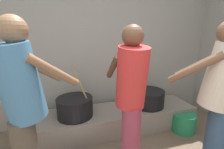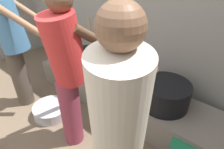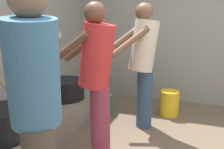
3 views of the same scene
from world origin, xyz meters
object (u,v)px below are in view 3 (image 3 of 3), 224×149
at_px(cooking_pot_secondary, 65,89).
at_px(bucket_green_plastic, 100,103).
at_px(cook_in_blue_shirt, 35,102).
at_px(cook_in_red_shirt, 97,73).
at_px(bucket_yellow_plastic, 169,103).
at_px(cook_in_cream_shirt, 143,59).
at_px(cooking_pot_main, 0,124).

height_order(cooking_pot_secondary, bucket_green_plastic, cooking_pot_secondary).
relative_size(cook_in_blue_shirt, cook_in_red_shirt, 1.03).
relative_size(cooking_pot_secondary, bucket_yellow_plastic, 1.37).
bearing_deg(cook_in_blue_shirt, bucket_yellow_plastic, -14.12).
distance_m(cook_in_cream_shirt, cook_in_red_shirt, 0.85).
xyz_separation_m(cooking_pot_secondary, cook_in_blue_shirt, (-1.59, -0.75, 0.45)).
distance_m(bucket_yellow_plastic, bucket_green_plastic, 1.03).
relative_size(cook_in_cream_shirt, bucket_yellow_plastic, 4.28).
bearing_deg(bucket_green_plastic, cook_in_red_shirt, -159.31).
bearing_deg(bucket_yellow_plastic, cooking_pot_main, 144.70).
bearing_deg(cooking_pot_main, cook_in_cream_shirt, -37.05).
bearing_deg(cook_in_cream_shirt, cooking_pot_main, 142.95).
height_order(cooking_pot_secondary, cook_in_red_shirt, cook_in_red_shirt).
bearing_deg(cooking_pot_secondary, bucket_yellow_plastic, -62.44).
distance_m(cook_in_cream_shirt, bucket_yellow_plastic, 0.94).
bearing_deg(cooking_pot_secondary, cook_in_red_shirt, -130.45).
relative_size(cooking_pot_main, bucket_green_plastic, 2.01).
height_order(cook_in_cream_shirt, bucket_yellow_plastic, cook_in_cream_shirt).
xyz_separation_m(cook_in_red_shirt, bucket_yellow_plastic, (1.32, -0.60, -0.70)).
xyz_separation_m(cooking_pot_secondary, bucket_green_plastic, (0.45, -0.33, -0.32)).
relative_size(cooking_pot_secondary, cook_in_red_shirt, 0.33).
bearing_deg(bucket_yellow_plastic, cooking_pot_secondary, 117.56).
height_order(cook_in_blue_shirt, cook_in_red_shirt, cook_in_blue_shirt).
xyz_separation_m(cooking_pot_main, bucket_yellow_plastic, (1.85, -1.31, -0.29)).
bearing_deg(cooking_pot_main, bucket_yellow_plastic, -35.30).
distance_m(cooking_pot_secondary, cook_in_cream_shirt, 1.13).
bearing_deg(bucket_green_plastic, cook_in_blue_shirt, -168.16).
xyz_separation_m(cooking_pot_main, cooking_pot_secondary, (1.16, 0.01, -0.01)).
relative_size(cooking_pot_main, bucket_yellow_plastic, 1.97).
xyz_separation_m(cook_in_cream_shirt, bucket_yellow_plastic, (0.52, -0.30, -0.72)).
xyz_separation_m(cook_in_red_shirt, bucket_green_plastic, (1.07, 0.41, -0.74)).
distance_m(cooking_pot_secondary, cook_in_blue_shirt, 1.81).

